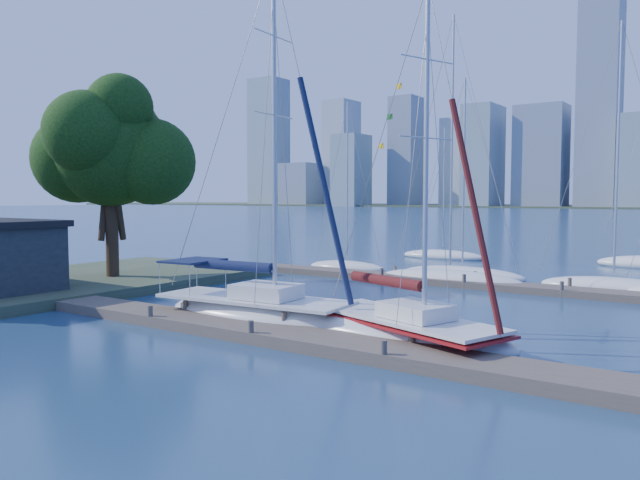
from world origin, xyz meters
The scene contains 12 objects.
ground centered at (0.00, 0.00, 0.00)m, with size 700.00×700.00×0.00m, color navy.
near_dock centered at (0.00, 0.00, 0.20)m, with size 26.00×2.00×0.40m, color #4F433A.
far_dock centered at (2.00, 16.00, 0.18)m, with size 30.00×1.80×0.36m, color #4F433A.
shore centered at (-17.00, 3.00, 0.25)m, with size 12.00×22.00×0.50m, color #38472D.
tree centered at (-15.55, 5.36, 7.65)m, with size 8.63×7.87×11.39m.
sailboat_navy centered at (-2.25, 1.86, 1.12)m, with size 8.68×3.47×14.19m.
sailboat_maroon centered at (4.12, 2.13, 0.97)m, with size 8.20×4.96×12.06m.
bg_boat_0 centered at (-8.65, 18.78, 0.23)m, with size 6.05×2.95×11.43m.
bg_boat_1 centered at (-0.67, 19.11, 0.25)m, with size 8.00×4.06×12.24m.
bg_boat_2 centered at (-0.40, 16.61, 0.29)m, with size 8.84×4.35×15.28m.
bg_boat_3 centered at (7.76, 18.55, 0.27)m, with size 7.60×3.78×14.08m.
bg_boat_6 centered at (-6.66, 30.00, 0.23)m, with size 7.11×4.62×10.67m.
Camera 1 is at (13.49, -16.33, 4.87)m, focal length 35.00 mm.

